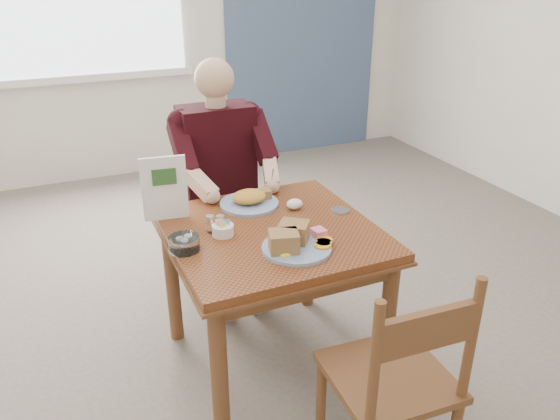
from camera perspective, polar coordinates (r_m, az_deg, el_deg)
name	(u,v)px	position (r m, az deg, el deg)	size (l,w,h in m)	color
floor	(273,361)	(2.86, -0.79, -15.49)	(6.00, 6.00, 0.00)	#5E544C
wall_back	(134,16)	(5.10, -14.97, 18.96)	(5.50, 5.50, 0.00)	beige
accent_panel	(304,10)	(5.58, 2.47, 20.15)	(1.60, 0.02, 2.80)	#405678
lemon_wedge	(286,255)	(2.20, 0.60, -4.75)	(0.06, 0.04, 0.03)	yellow
napkin	(294,204)	(2.62, 1.52, 0.63)	(0.08, 0.06, 0.05)	white
metal_dish	(340,211)	(2.62, 6.32, -0.07)	(0.08, 0.08, 0.01)	silver
table	(272,250)	(2.50, -0.87, -4.23)	(0.92, 0.92, 0.75)	brown
chair_far	(219,214)	(3.24, -6.37, -0.42)	(0.42, 0.42, 0.95)	brown
chair_near	(396,382)	(2.08, 12.00, -17.19)	(0.44, 0.44, 0.95)	brown
diner	(221,166)	(3.03, -6.14, 4.61)	(0.53, 0.56, 1.39)	gray
near_plate	(294,241)	(2.26, 1.47, -3.25)	(0.38, 0.38, 0.10)	white
far_plate	(250,199)	(2.67, -3.14, 1.11)	(0.29, 0.29, 0.08)	white
caddy	(223,230)	(2.39, -5.97, -2.09)	(0.12, 0.12, 0.07)	white
shakers	(215,224)	(2.41, -6.76, -1.43)	(0.09, 0.06, 0.08)	white
creamer	(184,243)	(2.29, -9.98, -3.45)	(0.14, 0.14, 0.06)	white
menu	(164,188)	(2.53, -11.99, 2.25)	(0.21, 0.04, 0.30)	white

